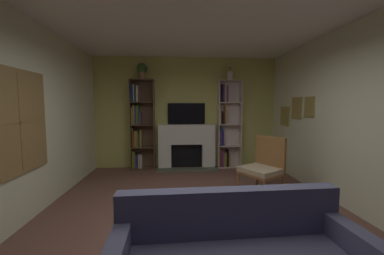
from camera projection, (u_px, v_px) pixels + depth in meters
ground_plane at (200, 230)px, 3.08m from camera, size 7.91×7.91×0.00m
wall_back_accent at (186, 113)px, 6.26m from camera, size 4.76×0.06×2.82m
wall_right_with_art at (377, 119)px, 3.17m from camera, size 0.09×6.71×2.82m
fireplace at (187, 145)px, 6.18m from camera, size 1.54×0.55×1.12m
tv at (186, 114)px, 6.20m from camera, size 0.95×0.06×0.54m
bookshelf_left at (140, 126)px, 6.05m from camera, size 0.59×0.33×2.23m
bookshelf_right at (226, 127)px, 6.24m from camera, size 0.59×0.29×2.23m
potted_plant at (142, 70)px, 5.91m from camera, size 0.25×0.25×0.40m
vase_with_flowers at (230, 75)px, 6.08m from camera, size 0.15×0.15×0.36m
armchair at (264, 166)px, 4.25m from camera, size 0.80×0.81×1.04m
coffee_table at (221, 214)px, 2.68m from camera, size 0.90×0.48×0.46m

